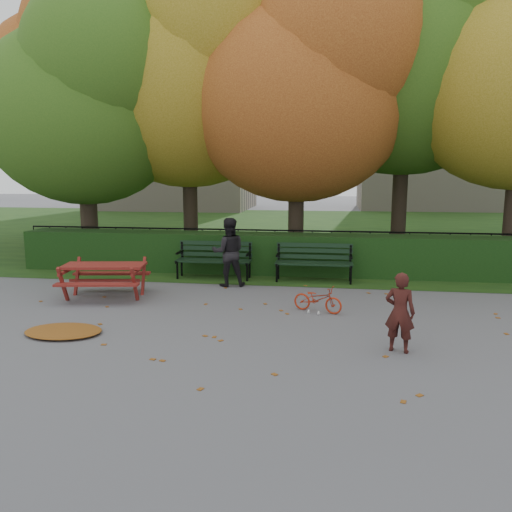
# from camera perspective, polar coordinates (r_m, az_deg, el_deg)

# --- Properties ---
(ground) EXTENTS (90.00, 90.00, 0.00)m
(ground) POSITION_cam_1_polar(r_m,az_deg,el_deg) (8.44, -1.75, -8.02)
(ground) COLOR slate
(ground) RESTS_ON ground
(grass_strip) EXTENTS (90.00, 90.00, 0.00)m
(grass_strip) POSITION_cam_1_polar(r_m,az_deg,el_deg) (22.11, 4.57, 3.00)
(grass_strip) COLOR #163311
(grass_strip) RESTS_ON ground
(building_left) EXTENTS (10.00, 7.00, 15.00)m
(building_left) POSITION_cam_1_polar(r_m,az_deg,el_deg) (35.82, -9.13, 17.48)
(building_left) COLOR #A89986
(building_left) RESTS_ON ground
(building_right) EXTENTS (9.00, 6.00, 12.00)m
(building_right) POSITION_cam_1_polar(r_m,az_deg,el_deg) (36.68, 19.22, 14.53)
(building_right) COLOR #A89986
(building_right) RESTS_ON ground
(hedge) EXTENTS (13.00, 0.90, 1.00)m
(hedge) POSITION_cam_1_polar(r_m,az_deg,el_deg) (12.66, 1.78, 0.29)
(hedge) COLOR black
(hedge) RESTS_ON ground
(iron_fence) EXTENTS (14.00, 0.04, 1.02)m
(iron_fence) POSITION_cam_1_polar(r_m,az_deg,el_deg) (13.44, 2.16, 0.99)
(iron_fence) COLOR black
(iron_fence) RESTS_ON ground
(tree_a) EXTENTS (5.88, 5.60, 7.48)m
(tree_a) POSITION_cam_1_polar(r_m,az_deg,el_deg) (15.15, -18.42, 16.62)
(tree_a) COLOR black
(tree_a) RESTS_ON ground
(tree_b) EXTENTS (6.72, 6.40, 8.79)m
(tree_b) POSITION_cam_1_polar(r_m,az_deg,el_deg) (15.42, -6.76, 20.22)
(tree_b) COLOR black
(tree_b) RESTS_ON ground
(tree_c) EXTENTS (6.30, 6.00, 8.00)m
(tree_c) POSITION_cam_1_polar(r_m,az_deg,el_deg) (14.07, 6.16, 18.87)
(tree_c) COLOR black
(tree_c) RESTS_ON ground
(tree_d) EXTENTS (7.14, 6.80, 9.58)m
(tree_d) POSITION_cam_1_polar(r_m,az_deg,el_deg) (15.72, 18.46, 21.76)
(tree_d) COLOR black
(tree_d) RESTS_ON ground
(tree_f) EXTENTS (6.93, 6.60, 9.19)m
(tree_f) POSITION_cam_1_polar(r_m,az_deg,el_deg) (19.41, -18.96, 18.44)
(tree_f) COLOR black
(tree_f) RESTS_ON ground
(bench_left) EXTENTS (1.80, 0.57, 0.88)m
(bench_left) POSITION_cam_1_polar(r_m,az_deg,el_deg) (12.10, -4.78, -0.08)
(bench_left) COLOR black
(bench_left) RESTS_ON ground
(bench_right) EXTENTS (1.80, 0.57, 0.88)m
(bench_right) POSITION_cam_1_polar(r_m,az_deg,el_deg) (11.80, 6.65, -0.37)
(bench_right) COLOR black
(bench_right) RESTS_ON ground
(picnic_table) EXTENTS (1.80, 1.54, 0.79)m
(picnic_table) POSITION_cam_1_polar(r_m,az_deg,el_deg) (10.62, -16.94, -1.73)
(picnic_table) COLOR maroon
(picnic_table) RESTS_ON ground
(leaf_pile) EXTENTS (1.35, 1.01, 0.09)m
(leaf_pile) POSITION_cam_1_polar(r_m,az_deg,el_deg) (8.62, -21.15, -7.99)
(leaf_pile) COLOR brown
(leaf_pile) RESTS_ON ground
(leaf_scatter) EXTENTS (9.00, 5.70, 0.01)m
(leaf_scatter) POSITION_cam_1_polar(r_m,az_deg,el_deg) (8.72, -1.40, -7.39)
(leaf_scatter) COLOR brown
(leaf_scatter) RESTS_ON ground
(child) EXTENTS (0.49, 0.39, 1.16)m
(child) POSITION_cam_1_polar(r_m,az_deg,el_deg) (7.42, 16.12, -6.20)
(child) COLOR #3D1713
(child) RESTS_ON ground
(adult) EXTENTS (0.88, 0.76, 1.55)m
(adult) POSITION_cam_1_polar(r_m,az_deg,el_deg) (11.18, -3.16, 0.44)
(adult) COLOR black
(adult) RESTS_ON ground
(bicycle) EXTENTS (0.99, 0.63, 0.49)m
(bicycle) POSITION_cam_1_polar(r_m,az_deg,el_deg) (9.26, 7.07, -4.90)
(bicycle) COLOR #AA280F
(bicycle) RESTS_ON ground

